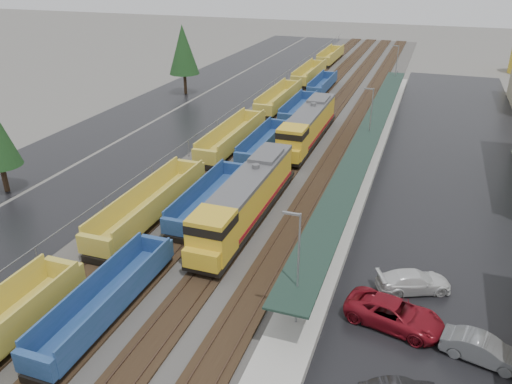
{
  "coord_description": "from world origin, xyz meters",
  "views": [
    {
      "loc": [
        15.12,
        -3.08,
        20.39
      ],
      "look_at": [
        2.11,
        33.77,
        2.0
      ],
      "focal_mm": 35.0,
      "sensor_mm": 36.0,
      "label": 1
    }
  ],
  "objects_px": {
    "locomotive_trail": "(308,126)",
    "well_string_yellow": "(233,138)",
    "parked_car_east_b": "(394,314)",
    "locomotive_lead": "(245,200)",
    "parked_car_east_e": "(483,350)",
    "well_string_blue": "(209,198)",
    "parked_car_east_c": "(414,282)"
  },
  "relations": [
    {
      "from": "locomotive_trail",
      "to": "well_string_yellow",
      "type": "relative_size",
      "value": 0.15
    },
    {
      "from": "well_string_yellow",
      "to": "parked_car_east_b",
      "type": "bearing_deg",
      "value": -51.06
    },
    {
      "from": "locomotive_trail",
      "to": "locomotive_lead",
      "type": "bearing_deg",
      "value": -90.0
    },
    {
      "from": "parked_car_east_e",
      "to": "locomotive_trail",
      "type": "bearing_deg",
      "value": 42.64
    },
    {
      "from": "well_string_blue",
      "to": "parked_car_east_c",
      "type": "height_order",
      "value": "well_string_blue"
    },
    {
      "from": "well_string_yellow",
      "to": "parked_car_east_e",
      "type": "xyz_separation_m",
      "value": [
        25.93,
        -27.38,
        -0.51
      ]
    },
    {
      "from": "well_string_yellow",
      "to": "parked_car_east_c",
      "type": "xyz_separation_m",
      "value": [
        21.9,
        -21.95,
        -0.52
      ]
    },
    {
      "from": "locomotive_lead",
      "to": "well_string_blue",
      "type": "height_order",
      "value": "locomotive_lead"
    },
    {
      "from": "locomotive_lead",
      "to": "well_string_blue",
      "type": "distance_m",
      "value": 4.42
    },
    {
      "from": "locomotive_lead",
      "to": "well_string_blue",
      "type": "xyz_separation_m",
      "value": [
        -4.0,
        1.45,
        -1.2
      ]
    },
    {
      "from": "well_string_blue",
      "to": "parked_car_east_b",
      "type": "xyz_separation_m",
      "value": [
        16.98,
        -10.37,
        -0.29
      ]
    },
    {
      "from": "locomotive_lead",
      "to": "well_string_blue",
      "type": "relative_size",
      "value": 0.18
    },
    {
      "from": "locomotive_lead",
      "to": "well_string_yellow",
      "type": "xyz_separation_m",
      "value": [
        -8.0,
        17.04,
        -1.07
      ]
    },
    {
      "from": "parked_car_east_c",
      "to": "parked_car_east_b",
      "type": "bearing_deg",
      "value": 142.94
    },
    {
      "from": "locomotive_lead",
      "to": "well_string_yellow",
      "type": "height_order",
      "value": "locomotive_lead"
    },
    {
      "from": "locomotive_trail",
      "to": "parked_car_east_e",
      "type": "xyz_separation_m",
      "value": [
        17.93,
        -31.34,
        -1.58
      ]
    },
    {
      "from": "parked_car_east_c",
      "to": "well_string_yellow",
      "type": "bearing_deg",
      "value": 20.74
    },
    {
      "from": "locomotive_trail",
      "to": "parked_car_east_b",
      "type": "relative_size",
      "value": 3.23
    },
    {
      "from": "parked_car_east_c",
      "to": "parked_car_east_e",
      "type": "relative_size",
      "value": 1.11
    },
    {
      "from": "locomotive_trail",
      "to": "well_string_blue",
      "type": "xyz_separation_m",
      "value": [
        -4.0,
        -19.55,
        -1.2
      ]
    },
    {
      "from": "well_string_blue",
      "to": "parked_car_east_b",
      "type": "bearing_deg",
      "value": -31.41
    },
    {
      "from": "parked_car_east_b",
      "to": "parked_car_east_c",
      "type": "distance_m",
      "value": 4.12
    },
    {
      "from": "locomotive_lead",
      "to": "locomotive_trail",
      "type": "height_order",
      "value": "same"
    },
    {
      "from": "locomotive_lead",
      "to": "well_string_yellow",
      "type": "distance_m",
      "value": 18.85
    },
    {
      "from": "locomotive_trail",
      "to": "parked_car_east_b",
      "type": "distance_m",
      "value": 32.65
    },
    {
      "from": "locomotive_lead",
      "to": "well_string_blue",
      "type": "bearing_deg",
      "value": 160.13
    },
    {
      "from": "well_string_blue",
      "to": "parked_car_east_c",
      "type": "relative_size",
      "value": 21.16
    },
    {
      "from": "locomotive_trail",
      "to": "parked_car_east_e",
      "type": "relative_size",
      "value": 4.27
    },
    {
      "from": "well_string_blue",
      "to": "parked_car_east_c",
      "type": "distance_m",
      "value": 19.0
    },
    {
      "from": "well_string_yellow",
      "to": "well_string_blue",
      "type": "relative_size",
      "value": 1.22
    },
    {
      "from": "well_string_yellow",
      "to": "parked_car_east_c",
      "type": "height_order",
      "value": "well_string_yellow"
    },
    {
      "from": "parked_car_east_b",
      "to": "locomotive_trail",
      "type": "bearing_deg",
      "value": 36.37
    }
  ]
}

